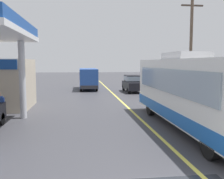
{
  "coord_description": "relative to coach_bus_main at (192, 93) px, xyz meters",
  "views": [
    {
      "loc": [
        -3.36,
        -4.75,
        3.16
      ],
      "look_at": [
        -1.5,
        10.0,
        1.6
      ],
      "focal_mm": 41.15,
      "sensor_mm": 36.0,
      "label": 1
    }
  ],
  "objects": [
    {
      "name": "utility_pole_roadside",
      "position": [
        3.6,
        8.38,
        2.6
      ],
      "size": [
        1.8,
        0.24,
        8.28
      ],
      "color": "brown",
      "rests_on": "ground"
    },
    {
      "name": "ground",
      "position": [
        -1.97,
        13.18,
        -1.72
      ],
      "size": [
        120.0,
        120.0,
        0.0
      ],
      "primitive_type": "plane",
      "color": "#38383D"
    },
    {
      "name": "coach_bus_main",
      "position": [
        0.0,
        0.0,
        0.0
      ],
      "size": [
        2.6,
        11.04,
        3.69
      ],
      "color": "white",
      "rests_on": "ground"
    },
    {
      "name": "car_trailing_behind_bus",
      "position": [
        0.35,
        15.58,
        -0.71
      ],
      "size": [
        1.7,
        4.2,
        1.82
      ],
      "color": "black",
      "rests_on": "ground"
    },
    {
      "name": "minibus_opposing_lane",
      "position": [
        -4.33,
        18.88,
        -0.25
      ],
      "size": [
        2.04,
        6.13,
        2.44
      ],
      "color": "#264C9E",
      "rests_on": "ground"
    },
    {
      "name": "lane_divider_stripe",
      "position": [
        -1.97,
        8.18,
        -1.72
      ],
      "size": [
        0.16,
        50.0,
        0.01
      ],
      "primitive_type": "cube",
      "color": "#D8CC4C",
      "rests_on": "ground"
    }
  ]
}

